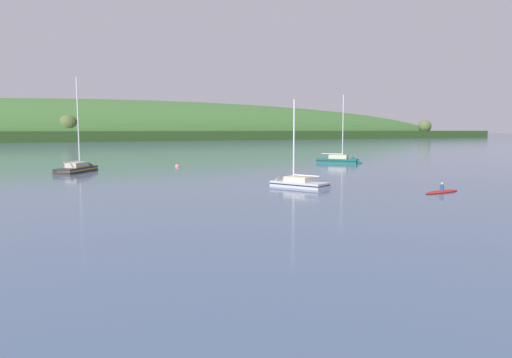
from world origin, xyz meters
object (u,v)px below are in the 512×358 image
Objects in this scene: sailboat_far_left at (80,170)px; mooring_buoy_midchannel at (177,167)px; sailboat_near_mooring at (342,162)px; sailboat_midwater_white at (292,185)px; canoe_with_paddler at (442,192)px.

mooring_buoy_midchannel is at bearing -43.67° from sailboat_far_left.
sailboat_near_mooring reaches higher than mooring_buoy_midchannel.
sailboat_midwater_white is 29.31m from mooring_buoy_midchannel.
sailboat_near_mooring is 15.54× the size of mooring_buoy_midchannel.
mooring_buoy_midchannel is (14.14, 2.06, -0.23)m from sailboat_far_left.
sailboat_near_mooring is 37.35m from canoe_with_paddler.
sailboat_midwater_white reaches higher than canoe_with_paddler.
sailboat_far_left is 14.29m from mooring_buoy_midchannel.
sailboat_far_left is 16.98× the size of mooring_buoy_midchannel.
canoe_with_paddler is (8.99, -10.18, -0.06)m from sailboat_midwater_white.
mooring_buoy_midchannel is (-10.43, 39.45, -0.09)m from canoe_with_paddler.
canoe_with_paddler is at bearing -64.97° from sailboat_near_mooring.
sailboat_far_left reaches higher than canoe_with_paddler.
canoe_with_paddler is (-16.24, -33.64, -0.14)m from sailboat_near_mooring.
mooring_buoy_midchannel is at bearing -20.82° from sailboat_midwater_white.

